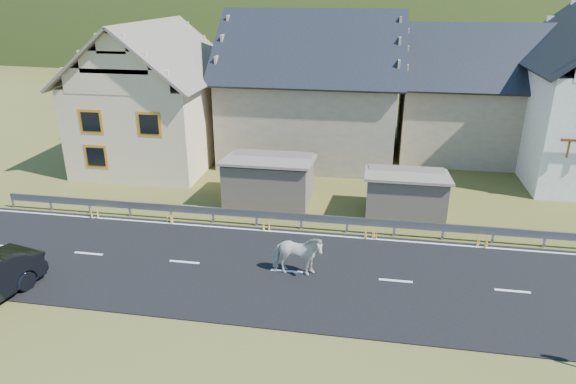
# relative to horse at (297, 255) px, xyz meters

# --- Properties ---
(ground) EXTENTS (160.00, 160.00, 0.00)m
(ground) POSITION_rel_horse_xyz_m (-0.40, 0.17, -0.85)
(ground) COLOR #414313
(ground) RESTS_ON ground
(road) EXTENTS (60.00, 7.00, 0.04)m
(road) POSITION_rel_horse_xyz_m (-0.40, 0.17, -0.83)
(road) COLOR black
(road) RESTS_ON ground
(lane_markings) EXTENTS (60.00, 6.60, 0.01)m
(lane_markings) POSITION_rel_horse_xyz_m (-0.40, 0.17, -0.80)
(lane_markings) COLOR silver
(lane_markings) RESTS_ON road
(guardrail) EXTENTS (28.10, 0.09, 0.75)m
(guardrail) POSITION_rel_horse_xyz_m (-0.40, 3.85, -0.28)
(guardrail) COLOR #93969B
(guardrail) RESTS_ON ground
(shed_left) EXTENTS (4.30, 3.30, 2.40)m
(shed_left) POSITION_rel_horse_xyz_m (-2.40, 6.67, 0.25)
(shed_left) COLOR #65574C
(shed_left) RESTS_ON ground
(shed_right) EXTENTS (3.80, 2.90, 2.20)m
(shed_right) POSITION_rel_horse_xyz_m (4.10, 6.17, 0.15)
(shed_right) COLOR #65574C
(shed_right) RESTS_ON ground
(house_cream) EXTENTS (7.80, 9.80, 8.30)m
(house_cream) POSITION_rel_horse_xyz_m (-10.41, 12.17, 3.51)
(house_cream) COLOR beige
(house_cream) RESTS_ON ground
(house_stone_a) EXTENTS (10.80, 9.80, 8.90)m
(house_stone_a) POSITION_rel_horse_xyz_m (-1.40, 15.17, 3.79)
(house_stone_a) COLOR tan
(house_stone_a) RESTS_ON ground
(house_stone_b) EXTENTS (9.80, 8.80, 8.10)m
(house_stone_b) POSITION_rel_horse_xyz_m (8.60, 17.17, 3.39)
(house_stone_b) COLOR tan
(house_stone_b) RESTS_ON ground
(mountain) EXTENTS (440.00, 280.00, 260.00)m
(mountain) POSITION_rel_horse_xyz_m (4.60, 180.17, -20.85)
(mountain) COLOR #233910
(mountain) RESTS_ON ground
(conifer_patch) EXTENTS (76.00, 50.00, 28.00)m
(conifer_patch) POSITION_rel_horse_xyz_m (-55.40, 110.17, 5.15)
(conifer_patch) COLOR black
(conifer_patch) RESTS_ON ground
(horse) EXTENTS (0.89, 1.92, 1.61)m
(horse) POSITION_rel_horse_xyz_m (0.00, 0.00, 0.00)
(horse) COLOR silver
(horse) RESTS_ON road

